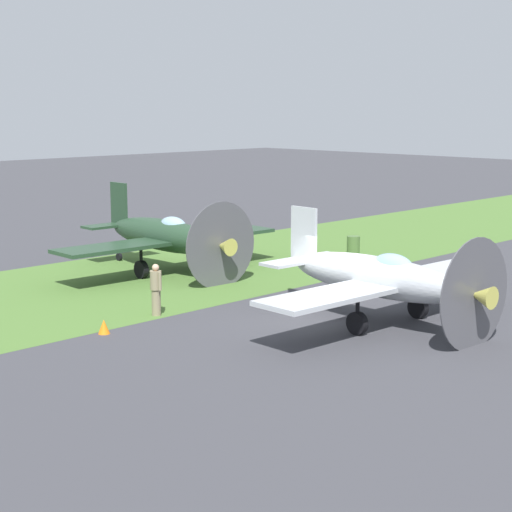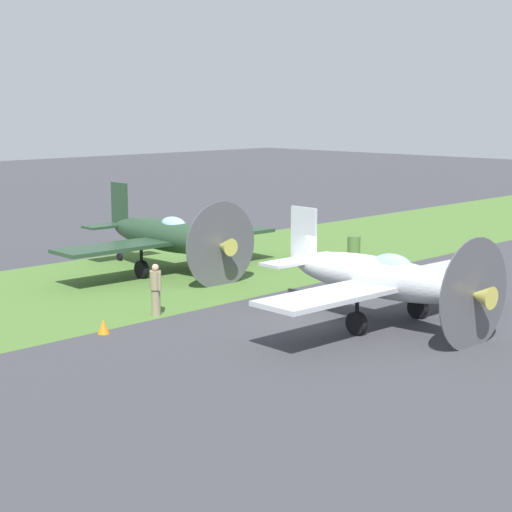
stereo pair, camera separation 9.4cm
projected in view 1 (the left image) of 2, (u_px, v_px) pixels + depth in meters
The scene contains 7 objects.
ground_plane at pixel (323, 315), 28.22m from camera, with size 160.00×160.00×0.00m, color #38383D.
grass_verge at pixel (152, 277), 34.47m from camera, with size 120.00×11.00×0.01m, color #476B2D.
airplane_lead at pixel (381, 277), 26.88m from camera, with size 10.09×7.99×3.60m.
airplane_wingman at pixel (166, 236), 35.30m from camera, with size 10.29×8.14×3.67m.
ground_crew_mechanic at pixel (156, 288), 28.07m from camera, with size 0.38×0.63×1.73m.
fuel_drum at pixel (353, 246), 39.43m from camera, with size 0.60×0.60×0.90m, color #476633.
runway_marker_cone at pixel (104, 327), 25.93m from camera, with size 0.36×0.36×0.44m, color orange.
Camera 1 is at (21.09, 17.71, 6.86)m, focal length 59.92 mm.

